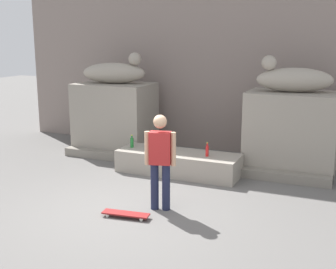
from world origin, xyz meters
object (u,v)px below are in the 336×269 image
at_px(skater, 160,158).
at_px(bottle_blue, 159,143).
at_px(bottle_red, 207,151).
at_px(statue_reclining_right, 293,79).
at_px(bottle_orange, 168,148).
at_px(skateboard, 126,214).
at_px(bottle_green, 132,142).
at_px(statue_reclining_left, 115,72).

bearing_deg(skater, bottle_blue, 100.67).
bearing_deg(bottle_red, statue_reclining_right, 38.33).
relative_size(skater, bottle_orange, 6.57).
xyz_separation_m(skater, bottle_orange, (-0.68, 1.89, -0.34)).
xyz_separation_m(statue_reclining_right, bottle_red, (-1.50, -1.18, -1.45)).
xyz_separation_m(statue_reclining_right, bottle_blue, (-2.70, -0.95, -1.45)).
relative_size(skateboard, bottle_red, 2.73).
relative_size(statue_reclining_right, skateboard, 2.06).
xyz_separation_m(skater, skateboard, (-0.38, -0.56, -0.86)).
height_order(bottle_blue, bottle_red, same).
height_order(skater, bottle_red, skater).
height_order(bottle_red, bottle_green, bottle_red).
xyz_separation_m(statue_reclining_right, skateboard, (-2.07, -3.70, -1.99)).
bearing_deg(bottle_blue, skateboard, -77.04).
distance_m(skater, bottle_green, 2.59).
distance_m(skateboard, bottle_orange, 2.52).
bearing_deg(statue_reclining_right, bottle_blue, 6.38).
bearing_deg(bottle_blue, bottle_green, -163.31).
bearing_deg(bottle_blue, statue_reclining_right, 19.40).
height_order(bottle_green, bottle_orange, bottle_green).
height_order(skateboard, bottle_red, bottle_red).
height_order(statue_reclining_right, skater, statue_reclining_right).
bearing_deg(statue_reclining_left, skateboard, -71.83).
bearing_deg(skater, bottle_green, 114.67).
relative_size(statue_reclining_left, statue_reclining_right, 1.00).
distance_m(statue_reclining_right, bottle_red, 2.40).
bearing_deg(skateboard, bottle_blue, 95.84).
distance_m(skateboard, bottle_red, 2.63).
height_order(statue_reclining_right, bottle_blue, statue_reclining_right).
relative_size(statue_reclining_left, bottle_red, 5.63).
distance_m(skateboard, bottle_blue, 2.87).
height_order(skater, bottle_orange, skater).
xyz_separation_m(statue_reclining_right, bottle_orange, (-2.37, -1.25, -1.47)).
xyz_separation_m(bottle_red, bottle_orange, (-0.87, -0.07, -0.02)).
bearing_deg(bottle_orange, skater, -70.16).
relative_size(skateboard, bottle_green, 2.84).
bearing_deg(bottle_blue, bottle_red, -10.93).
bearing_deg(bottle_green, statue_reclining_left, 132.50).
xyz_separation_m(skater, bottle_blue, (-1.01, 2.19, -0.32)).
distance_m(statue_reclining_left, statue_reclining_right, 4.35).
relative_size(skater, bottle_blue, 5.56).
distance_m(statue_reclining_right, skater, 3.74).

